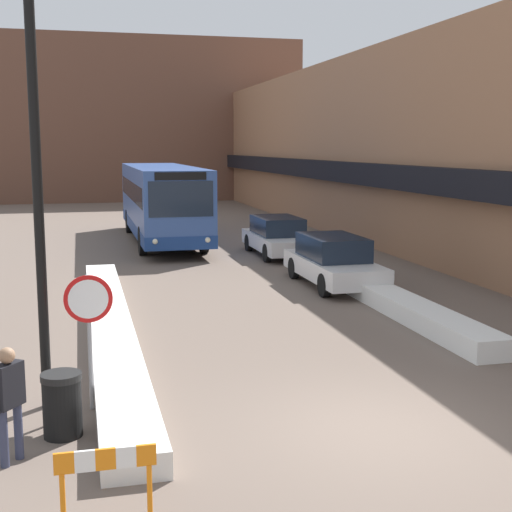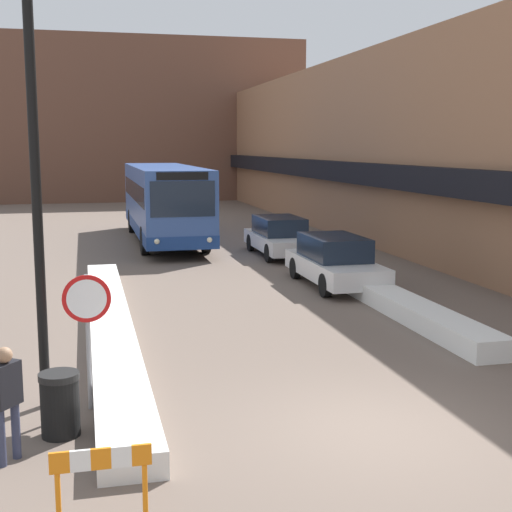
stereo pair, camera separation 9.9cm
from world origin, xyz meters
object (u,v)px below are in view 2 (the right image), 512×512
at_px(pedestrian, 6,394).
at_px(stop_sign, 87,313).
at_px(city_bus, 164,201).
at_px(parked_car_middle, 280,236).
at_px(trash_bin, 60,404).
at_px(street_lamp, 51,137).
at_px(parked_car_front, 335,261).
at_px(construction_barricade, 101,472).

bearing_deg(pedestrian, stop_sign, 5.43).
xyz_separation_m(city_bus, parked_car_middle, (3.87, -5.07, -1.06)).
distance_m(parked_car_middle, trash_bin, 17.74).
distance_m(street_lamp, pedestrian, 4.01).
relative_size(city_bus, pedestrian, 7.72).
bearing_deg(street_lamp, stop_sign, -35.55).
bearing_deg(city_bus, parked_car_front, -71.10).
relative_size(street_lamp, pedestrian, 4.45).
bearing_deg(pedestrian, construction_barricade, -112.83).
bearing_deg(parked_car_middle, pedestrian, -116.59).
relative_size(street_lamp, trash_bin, 7.46).
relative_size(street_lamp, construction_barricade, 6.44).
bearing_deg(trash_bin, parked_car_middle, 64.18).
height_order(parked_car_middle, trash_bin, parked_car_middle).
distance_m(city_bus, street_lamp, 20.27).
relative_size(parked_car_front, parked_car_middle, 1.01).
xyz_separation_m(street_lamp, trash_bin, (0.01, -1.31, -3.85)).
distance_m(parked_car_front, parked_car_middle, 6.22).
relative_size(parked_car_middle, pedestrian, 2.95).
xyz_separation_m(stop_sign, construction_barricade, (0.10, -3.76, -0.92)).
height_order(street_lamp, construction_barricade, street_lamp).
relative_size(stop_sign, pedestrian, 1.38).
bearing_deg(stop_sign, construction_barricade, -88.54).
distance_m(city_bus, stop_sign, 20.34).
xyz_separation_m(parked_car_front, parked_car_middle, (-0.00, 6.22, -0.01)).
bearing_deg(pedestrian, trash_bin, -3.41).
bearing_deg(construction_barricade, pedestrian, 120.16).
bearing_deg(construction_barricade, city_bus, 82.02).
bearing_deg(parked_car_middle, parked_car_front, -90.00).
xyz_separation_m(parked_car_front, pedestrian, (-8.37, -10.50, 0.20)).
height_order(parked_car_front, construction_barricade, parked_car_front).
bearing_deg(street_lamp, parked_car_middle, 62.17).
height_order(parked_car_middle, pedestrian, pedestrian).
distance_m(parked_car_middle, pedestrian, 18.71).
xyz_separation_m(parked_car_front, street_lamp, (-7.74, -8.44, 3.57)).
bearing_deg(parked_car_middle, stop_sign, -115.98).
xyz_separation_m(parked_car_front, trash_bin, (-7.73, -9.75, -0.28)).
bearing_deg(city_bus, parked_car_middle, -52.67).
height_order(street_lamp, trash_bin, street_lamp).
height_order(parked_car_front, stop_sign, stop_sign).
relative_size(parked_car_front, stop_sign, 2.15).
height_order(parked_car_front, pedestrian, pedestrian).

